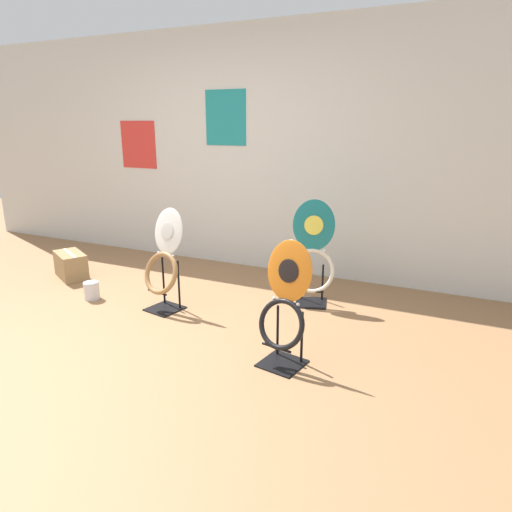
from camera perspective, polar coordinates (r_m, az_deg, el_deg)
The scene contains 7 objects.
ground_plane at distance 3.66m, azimuth -19.65°, elevation -10.69°, with size 14.00×14.00×0.00m, color #8E6642.
wall_back at distance 5.19m, azimuth -2.47°, elevation 12.97°, with size 8.00×0.07×2.60m.
toilet_seat_display_teal_sax at distance 4.12m, azimuth 7.09°, elevation -0.06°, with size 0.42×0.35×0.96m.
toilet_seat_display_orange_sun at distance 3.07m, azimuth 3.56°, elevation -6.71°, with size 0.38×0.32×0.87m.
toilet_seat_display_white_plain at distance 4.05m, azimuth -11.44°, elevation -0.74°, with size 0.41×0.35×0.90m.
paint_can at distance 4.58m, azimuth -19.86°, elevation -4.00°, with size 0.15×0.15×0.17m.
storage_box at distance 5.28m, azimuth -22.14°, elevation -1.06°, with size 0.51×0.43×0.27m.
Camera 1 is at (2.39, -2.26, 1.60)m, focal length 32.00 mm.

